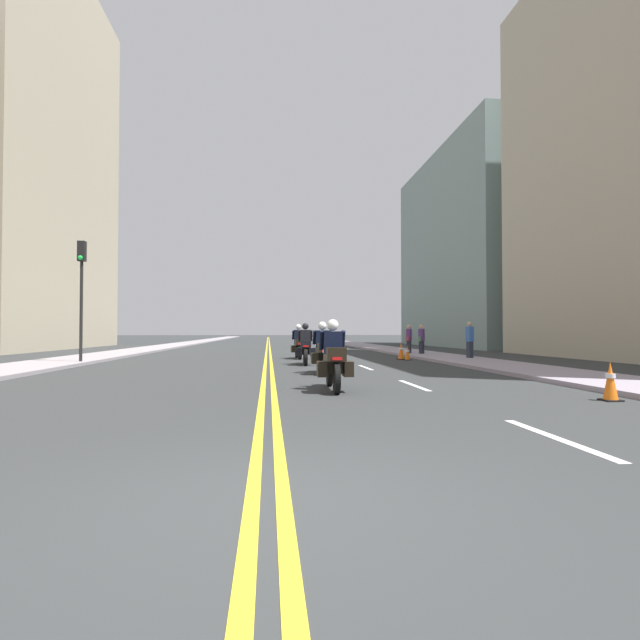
% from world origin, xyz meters
% --- Properties ---
extents(ground_plane, '(264.00, 264.00, 0.00)m').
position_xyz_m(ground_plane, '(0.00, 48.00, 0.00)').
color(ground_plane, '#2E3031').
extents(sidewalk_left, '(2.83, 144.00, 0.12)m').
position_xyz_m(sidewalk_left, '(-8.40, 48.00, 0.06)').
color(sidewalk_left, gray).
rests_on(sidewalk_left, ground).
extents(sidewalk_right, '(2.83, 144.00, 0.12)m').
position_xyz_m(sidewalk_right, '(8.40, 48.00, 0.06)').
color(sidewalk_right, gray).
rests_on(sidewalk_right, ground).
extents(centreline_yellow_inner, '(0.12, 132.00, 0.01)m').
position_xyz_m(centreline_yellow_inner, '(-0.12, 48.00, 0.00)').
color(centreline_yellow_inner, yellow).
rests_on(centreline_yellow_inner, ground).
extents(centreline_yellow_outer, '(0.12, 132.00, 0.01)m').
position_xyz_m(centreline_yellow_outer, '(0.12, 48.00, 0.00)').
color(centreline_yellow_outer, yellow).
rests_on(centreline_yellow_outer, ground).
extents(lane_dashes_white, '(0.14, 56.40, 0.01)m').
position_xyz_m(lane_dashes_white, '(3.49, 29.00, 0.00)').
color(lane_dashes_white, silver).
rests_on(lane_dashes_white, ground).
extents(building_left_1, '(9.36, 21.08, 29.51)m').
position_xyz_m(building_left_1, '(-19.13, 35.53, 14.76)').
color(building_left_1, tan).
rests_on(building_left_1, ground).
extents(building_right_1, '(6.72, 21.49, 17.00)m').
position_xyz_m(building_right_1, '(17.81, 38.89, 8.50)').
color(building_right_1, gray).
rests_on(building_right_1, ground).
extents(motorcycle_0, '(0.77, 2.24, 1.57)m').
position_xyz_m(motorcycle_0, '(1.43, 7.15, 0.66)').
color(motorcycle_0, black).
rests_on(motorcycle_0, ground).
extents(motorcycle_1, '(0.76, 2.11, 1.61)m').
position_xyz_m(motorcycle_1, '(1.67, 11.52, 0.67)').
color(motorcycle_1, black).
rests_on(motorcycle_1, ground).
extents(motorcycle_2, '(0.78, 2.24, 1.64)m').
position_xyz_m(motorcycle_2, '(1.45, 15.78, 0.66)').
color(motorcycle_2, black).
rests_on(motorcycle_2, ground).
extents(motorcycle_3, '(0.77, 2.19, 1.65)m').
position_xyz_m(motorcycle_3, '(1.44, 20.08, 0.65)').
color(motorcycle_3, black).
rests_on(motorcycle_3, ground).
extents(traffic_cone_0, '(0.37, 0.37, 0.79)m').
position_xyz_m(traffic_cone_0, '(6.14, 18.93, 0.39)').
color(traffic_cone_0, black).
rests_on(traffic_cone_0, ground).
extents(traffic_cone_1, '(0.33, 0.33, 0.74)m').
position_xyz_m(traffic_cone_1, '(6.38, 4.99, 0.37)').
color(traffic_cone_1, black).
rests_on(traffic_cone_1, ground).
extents(traffic_cone_2, '(0.30, 0.30, 0.66)m').
position_xyz_m(traffic_cone_2, '(6.30, 18.41, 0.33)').
color(traffic_cone_2, black).
rests_on(traffic_cone_2, ground).
extents(traffic_light_near, '(0.28, 0.38, 4.89)m').
position_xyz_m(traffic_light_near, '(-7.39, 16.87, 3.35)').
color(traffic_light_near, black).
rests_on(traffic_light_near, ground).
extents(pedestrian_0, '(0.44, 0.47, 1.67)m').
position_xyz_m(pedestrian_0, '(8.20, 22.39, 0.86)').
color(pedestrian_0, '#212431').
rests_on(pedestrian_0, ground).
extents(pedestrian_1, '(0.26, 0.38, 1.75)m').
position_xyz_m(pedestrian_1, '(9.03, 17.91, 0.90)').
color(pedestrian_1, '#242936').
rests_on(pedestrian_1, ground).
extents(pedestrian_2, '(0.38, 0.50, 1.67)m').
position_xyz_m(pedestrian_2, '(7.65, 22.88, 0.86)').
color(pedestrian_2, '#282937').
rests_on(pedestrian_2, ground).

